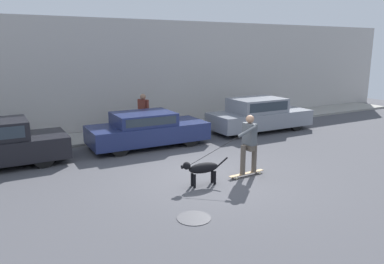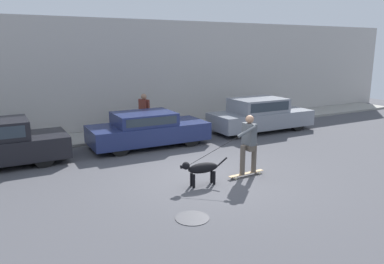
{
  "view_description": "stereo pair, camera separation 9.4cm",
  "coord_description": "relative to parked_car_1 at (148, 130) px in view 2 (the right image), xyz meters",
  "views": [
    {
      "loc": [
        -5.17,
        -8.05,
        3.41
      ],
      "look_at": [
        0.2,
        1.36,
        0.95
      ],
      "focal_mm": 35.0,
      "sensor_mm": 36.0,
      "label": 1
    },
    {
      "loc": [
        -5.09,
        -8.1,
        3.41
      ],
      "look_at": [
        0.2,
        1.36,
        0.95
      ],
      "focal_mm": 35.0,
      "sensor_mm": 36.0,
      "label": 2
    }
  ],
  "objects": [
    {
      "name": "fire_hydrant",
      "position": [
        7.46,
        0.81,
        -0.23
      ],
      "size": [
        0.18,
        0.18,
        0.7
      ],
      "color": "#4C5156",
      "rests_on": "ground_plane"
    },
    {
      "name": "back_wall",
      "position": [
        0.21,
        3.12,
        1.67
      ],
      "size": [
        32.0,
        0.3,
        4.54
      ],
      "color": "#B2ADA8",
      "rests_on": "ground_plane"
    },
    {
      "name": "ground_plane",
      "position": [
        0.21,
        -3.82,
        -0.59
      ],
      "size": [
        36.0,
        36.0,
        0.0
      ],
      "primitive_type": "plane",
      "color": "#47474C"
    },
    {
      "name": "manhole_cover",
      "position": [
        -1.44,
        -5.77,
        -0.59
      ],
      "size": [
        0.7,
        0.7,
        0.01
      ],
      "color": "#38383D",
      "rests_on": "ground_plane"
    },
    {
      "name": "parked_car_1",
      "position": [
        0.0,
        0.0,
        0.0
      ],
      "size": [
        4.16,
        1.8,
        1.21
      ],
      "rotation": [
        0.0,
        0.0,
        -0.02
      ],
      "color": "black",
      "rests_on": "ground_plane"
    },
    {
      "name": "parked_car_2",
      "position": [
        5.02,
        -0.0,
        0.06
      ],
      "size": [
        4.39,
        1.74,
        1.37
      ],
      "rotation": [
        0.0,
        0.0,
        -0.01
      ],
      "color": "black",
      "rests_on": "ground_plane"
    },
    {
      "name": "pedestrian_with_bag",
      "position": [
        0.55,
        1.67,
        0.36
      ],
      "size": [
        0.34,
        0.7,
        1.54
      ],
      "rotation": [
        0.0,
        0.0,
        0.3
      ],
      "color": "brown",
      "rests_on": "sidewalk_curb"
    },
    {
      "name": "sidewalk_curb",
      "position": [
        0.21,
        2.0,
        -0.54
      ],
      "size": [
        30.0,
        1.9,
        0.1
      ],
      "color": "gray",
      "rests_on": "ground_plane"
    },
    {
      "name": "skateboarder",
      "position": [
        1.13,
        -4.24,
        0.36
      ],
      "size": [
        2.41,
        0.57,
        1.67
      ],
      "rotation": [
        0.0,
        0.0,
        3.19
      ],
      "color": "beige",
      "rests_on": "ground_plane"
    },
    {
      "name": "dog",
      "position": [
        -0.33,
        -4.25,
        -0.15
      ],
      "size": [
        1.3,
        0.33,
        0.67
      ],
      "rotation": [
        0.0,
        0.0,
        3.06
      ],
      "color": "black",
      "rests_on": "ground_plane"
    }
  ]
}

